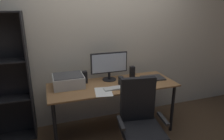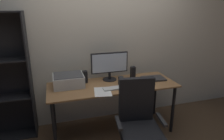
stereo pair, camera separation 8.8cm
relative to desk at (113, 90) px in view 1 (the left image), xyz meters
The scene contains 14 objects.
ground_plane 0.66m from the desk, ahead, with size 12.00×12.00×0.00m, color #4C3826.
back_wall 0.81m from the desk, 90.00° to the left, with size 6.40×0.10×2.60m, color beige.
desk is the anchor object (origin of this frame).
monitor 0.37m from the desk, 87.64° to the left, with size 0.54×0.20×0.41m.
keyboard 0.18m from the desk, 100.55° to the right, with size 0.29×0.11×0.02m, color silver.
mouse 0.27m from the desk, 40.41° to the right, with size 0.06×0.10×0.03m, color black.
coffee_mug 0.18m from the desk, 13.21° to the right, with size 0.09×0.07×0.11m.
laptop 0.64m from the desk, ahead, with size 0.32×0.23×0.02m, color #2D2D30.
speaker_left 0.43m from the desk, 153.53° to the left, with size 0.06×0.07×0.17m, color black.
speaker_right 0.44m from the desk, 25.53° to the left, with size 0.06×0.07×0.17m, color black.
printer 0.62m from the desk, 167.91° to the left, with size 0.40×0.34×0.16m.
paper_sheet 0.29m from the desk, 133.82° to the right, with size 0.21×0.30×0.00m, color white.
office_chair 0.71m from the desk, 81.86° to the right, with size 0.55×0.54×1.01m.
bookshelf 1.48m from the desk, 167.32° to the left, with size 0.69×0.28×1.71m.
Camera 1 is at (-0.84, -2.44, 1.77)m, focal length 32.23 mm.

